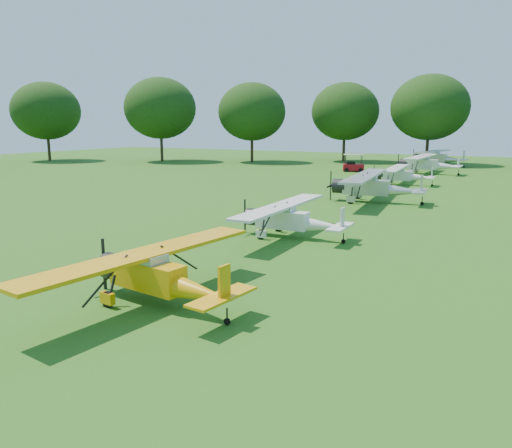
% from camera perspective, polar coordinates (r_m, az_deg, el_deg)
% --- Properties ---
extents(ground, '(160.00, 160.00, 0.00)m').
position_cam_1_polar(ground, '(23.57, -0.55, -2.79)').
color(ground, '#245816').
rests_on(ground, ground).
extents(tree_belt, '(137.36, 130.27, 14.52)m').
position_cam_1_polar(tree_belt, '(21.62, 8.32, 17.27)').
color(tree_belt, '#312213').
rests_on(tree_belt, ground).
extents(aircraft_2, '(5.89, 9.36, 1.84)m').
position_cam_1_polar(aircraft_2, '(16.36, -11.28, -5.48)').
color(aircraft_2, orange).
rests_on(aircraft_2, ground).
extents(aircraft_3, '(5.79, 9.19, 1.82)m').
position_cam_1_polar(aircraft_3, '(25.63, 3.92, 0.77)').
color(aircraft_3, silver).
rests_on(aircraft_3, ground).
extents(aircraft_4, '(7.17, 11.41, 2.24)m').
position_cam_1_polar(aircraft_4, '(38.27, 13.28, 4.36)').
color(aircraft_4, '#BABABE').
rests_on(aircraft_4, ground).
extents(aircraft_5, '(5.80, 9.25, 1.82)m').
position_cam_1_polar(aircraft_5, '(50.24, 16.30, 5.52)').
color(aircraft_5, silver).
rests_on(aircraft_5, ground).
extents(aircraft_6, '(7.28, 11.56, 2.28)m').
position_cam_1_polar(aircraft_6, '(62.35, 18.93, 6.65)').
color(aircraft_6, silver).
rests_on(aircraft_6, ground).
extents(aircraft_7, '(7.39, 11.73, 2.30)m').
position_cam_1_polar(aircraft_7, '(74.27, 20.01, 7.24)').
color(aircraft_7, '#BABABE').
rests_on(aircraft_7, ground).
extents(golf_cart, '(2.86, 2.31, 2.13)m').
position_cam_1_polar(golf_cart, '(63.36, 11.01, 6.55)').
color(golf_cart, '#A50B17').
rests_on(golf_cart, ground).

